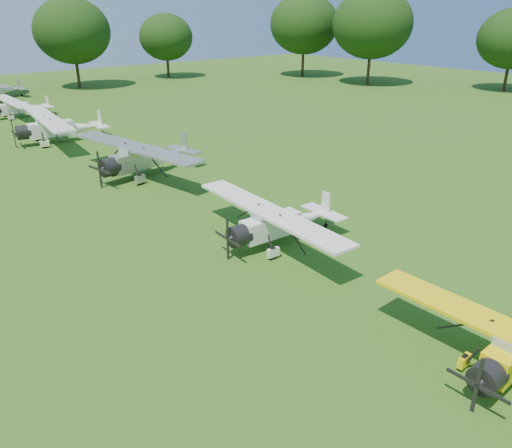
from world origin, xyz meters
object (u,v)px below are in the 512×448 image
Objects in this scene: aircraft_4 at (144,155)px; aircraft_5 at (57,126)px; aircraft_3 at (279,221)px; aircraft_6 at (19,106)px.

aircraft_5 is (-1.20, 13.15, 0.00)m from aircraft_4.
aircraft_3 is 40.64m from aircraft_6.
aircraft_3 is at bearing -81.28° from aircraft_5.
aircraft_6 is at bearing 93.73° from aircraft_5.
aircraft_3 is 27.22m from aircraft_5.
aircraft_4 reaches higher than aircraft_6.
aircraft_5 reaches higher than aircraft_3.
aircraft_5 reaches higher than aircraft_6.
aircraft_3 is 0.85× the size of aircraft_5.
aircraft_4 is at bearing 92.78° from aircraft_3.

